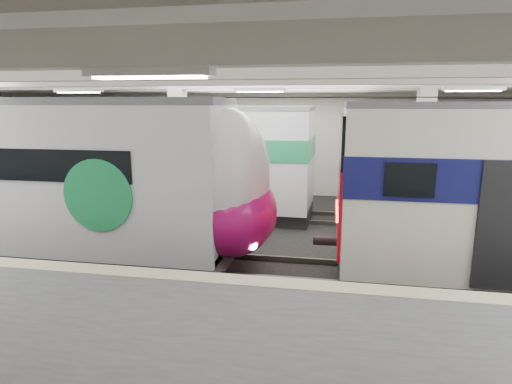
# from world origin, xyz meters

# --- Properties ---
(station_hall) EXTENTS (36.00, 24.00, 5.75)m
(station_hall) POSITION_xyz_m (0.00, -1.74, 3.24)
(station_hall) COLOR black
(station_hall) RESTS_ON ground
(modern_emu) EXTENTS (14.73, 3.04, 4.71)m
(modern_emu) POSITION_xyz_m (-5.92, -0.00, 2.31)
(modern_emu) COLOR silver
(modern_emu) RESTS_ON ground
(far_train) EXTENTS (13.95, 3.38, 4.43)m
(far_train) POSITION_xyz_m (-5.45, 5.50, 2.29)
(far_train) COLOR silver
(far_train) RESTS_ON ground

